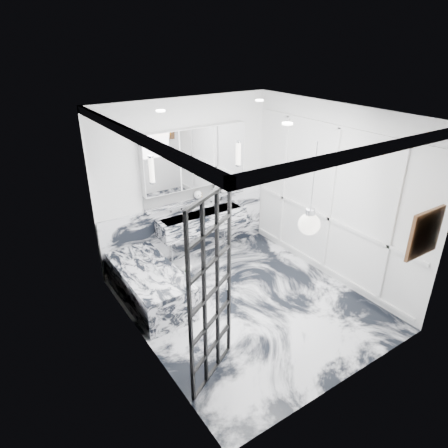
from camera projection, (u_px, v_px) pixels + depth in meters
floor at (248, 304)px, 5.99m from camera, size 3.60×3.60×0.00m
ceiling at (254, 114)px, 4.79m from camera, size 3.60×3.60×0.00m
wall_back at (186, 182)px, 6.74m from camera, size 3.60×0.00×3.60m
wall_front at (358, 281)px, 4.04m from camera, size 3.60×0.00×3.60m
wall_left at (140, 252)px, 4.59m from camera, size 0.00×3.60×3.60m
wall_right at (333, 195)px, 6.19m from camera, size 0.00×3.60×3.60m
marble_clad_back at (189, 229)px, 7.10m from camera, size 3.18×0.05×1.05m
marble_clad_left at (141, 256)px, 4.62m from camera, size 0.02×3.56×2.68m
panel_molding at (331, 201)px, 6.23m from camera, size 0.03×3.40×2.30m
soap_bottle_a at (216, 189)px, 7.03m from camera, size 0.09×0.09×0.22m
soap_bottle_b at (215, 190)px, 7.03m from camera, size 0.10×0.10×0.17m
soap_bottle_c at (224, 188)px, 7.13m from camera, size 0.15×0.15×0.17m
face_pot at (198, 195)px, 6.86m from camera, size 0.14×0.14×0.14m
amber_bottle at (201, 195)px, 6.90m from camera, size 0.04×0.04×0.10m
flower_vase at (187, 276)px, 5.56m from camera, size 0.08×0.08×0.12m
crittall_door at (211, 293)px, 4.30m from camera, size 0.79×0.47×2.27m
artwork at (425, 233)px, 4.57m from camera, size 0.48×0.05×0.48m
pendant_light at (309, 224)px, 4.12m from camera, size 0.23×0.23×0.23m
trough_sink at (202, 221)px, 6.92m from camera, size 1.60×0.45×0.30m
ledge at (197, 200)px, 6.90m from camera, size 1.90×0.14×0.04m
subway_tile at (195, 192)px, 6.89m from camera, size 1.90×0.03×0.23m
mirror_cabinet at (195, 158)px, 6.58m from camera, size 1.90×0.16×1.00m
sconce_left at (152, 170)px, 6.11m from camera, size 0.07×0.07×0.40m
sconce_right at (239, 154)px, 6.94m from camera, size 0.07×0.07×0.40m
bathtub at (149, 285)px, 5.95m from camera, size 0.75×1.65×0.55m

